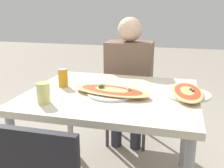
{
  "coord_description": "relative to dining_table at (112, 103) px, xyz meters",
  "views": [
    {
      "loc": [
        0.41,
        -1.57,
        1.26
      ],
      "look_at": [
        0.0,
        -0.01,
        0.78
      ],
      "focal_mm": 42.0,
      "sensor_mm": 36.0,
      "label": 1
    }
  ],
  "objects": [
    {
      "name": "person_seated",
      "position": [
        -0.02,
        0.68,
        0.05
      ],
      "size": [
        0.41,
        0.28,
        1.18
      ],
      "rotation": [
        0.0,
        0.0,
        3.14
      ],
      "color": "#2D2D38",
      "rests_on": "ground_plane"
    },
    {
      "name": "pizza_main",
      "position": [
        0.0,
        -0.04,
        0.09
      ],
      "size": [
        0.54,
        0.3,
        0.06
      ],
      "color": "white",
      "rests_on": "dining_table"
    },
    {
      "name": "drink_glass",
      "position": [
        -0.33,
        -0.29,
        0.13
      ],
      "size": [
        0.08,
        0.08,
        0.12
      ],
      "color": "#E0DB7F",
      "rests_on": "dining_table"
    },
    {
      "name": "pizza_second",
      "position": [
        0.47,
        0.06,
        0.09
      ],
      "size": [
        0.29,
        0.44,
        0.05
      ],
      "color": "white",
      "rests_on": "dining_table"
    },
    {
      "name": "dining_table",
      "position": [
        0.0,
        0.0,
        0.0
      ],
      "size": [
        1.09,
        0.92,
        0.72
      ],
      "color": "beige",
      "rests_on": "ground_plane"
    },
    {
      "name": "chair_far_seated",
      "position": [
        -0.02,
        0.79,
        -0.15
      ],
      "size": [
        0.4,
        0.4,
        0.88
      ],
      "rotation": [
        0.0,
        0.0,
        3.14
      ],
      "color": "black",
      "rests_on": "ground_plane"
    },
    {
      "name": "soda_can",
      "position": [
        -0.36,
        0.04,
        0.14
      ],
      "size": [
        0.07,
        0.07,
        0.12
      ],
      "color": "orange",
      "rests_on": "dining_table"
    }
  ]
}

